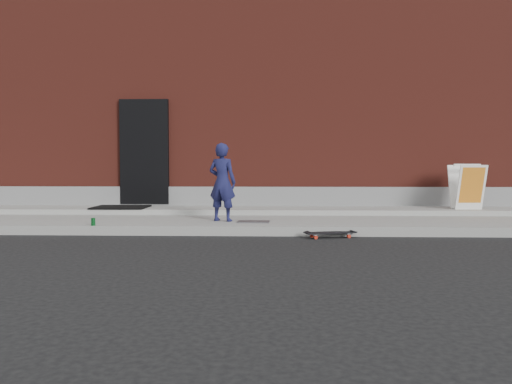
{
  "coord_description": "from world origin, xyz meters",
  "views": [
    {
      "loc": [
        0.18,
        -7.73,
        1.1
      ],
      "look_at": [
        -0.12,
        0.8,
        0.65
      ],
      "focal_mm": 35.0,
      "sensor_mm": 36.0,
      "label": 1
    }
  ],
  "objects_px": {
    "skateboard": "(330,233)",
    "pizza_sign": "(467,187)",
    "child": "(222,182)",
    "soda_can": "(93,222)"
  },
  "relations": [
    {
      "from": "child",
      "to": "pizza_sign",
      "type": "xyz_separation_m",
      "value": [
        4.67,
        1.39,
        -0.12
      ]
    },
    {
      "from": "child",
      "to": "soda_can",
      "type": "height_order",
      "value": "child"
    },
    {
      "from": "pizza_sign",
      "to": "soda_can",
      "type": "bearing_deg",
      "value": -162.34
    },
    {
      "from": "soda_can",
      "to": "skateboard",
      "type": "bearing_deg",
      "value": -2.61
    },
    {
      "from": "skateboard",
      "to": "pizza_sign",
      "type": "height_order",
      "value": "pizza_sign"
    },
    {
      "from": "skateboard",
      "to": "soda_can",
      "type": "height_order",
      "value": "soda_can"
    },
    {
      "from": "child",
      "to": "soda_can",
      "type": "xyz_separation_m",
      "value": [
        -1.98,
        -0.73,
        -0.61
      ]
    },
    {
      "from": "skateboard",
      "to": "pizza_sign",
      "type": "distance_m",
      "value": 3.77
    },
    {
      "from": "skateboard",
      "to": "pizza_sign",
      "type": "relative_size",
      "value": 0.9
    },
    {
      "from": "pizza_sign",
      "to": "skateboard",
      "type": "bearing_deg",
      "value": -141.96
    }
  ]
}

